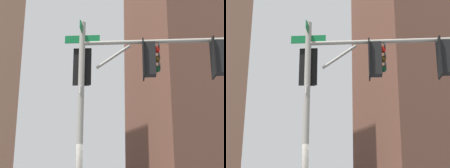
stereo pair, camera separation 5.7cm
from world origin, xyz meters
TOP-DOWN VIEW (x-y plane):
  - signal_pole_assembly at (-1.48, 0.69)m, footprint 5.33×2.67m
  - building_brick_nearside at (-28.71, -34.04)m, footprint 22.07×15.68m

SIDE VIEW (x-z plane):
  - signal_pole_assembly at x=-1.48m, z-range 1.42..7.61m
  - building_brick_nearside at x=-28.71m, z-range 0.00..53.63m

